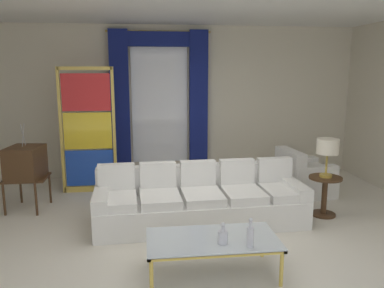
{
  "coord_description": "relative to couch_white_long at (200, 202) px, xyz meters",
  "views": [
    {
      "loc": [
        -0.67,
        -4.76,
        2.16
      ],
      "look_at": [
        0.03,
        0.9,
        1.05
      ],
      "focal_mm": 36.19,
      "sensor_mm": 36.0,
      "label": 1
    }
  ],
  "objects": [
    {
      "name": "stained_glass_divider",
      "position": [
        -1.74,
        1.64,
        0.75
      ],
      "size": [
        0.95,
        0.05,
        2.2
      ],
      "color": "gold",
      "rests_on": "ground"
    },
    {
      "name": "wall_rear",
      "position": [
        -0.08,
        2.63,
        1.19
      ],
      "size": [
        8.0,
        0.12,
        3.0
      ],
      "primitive_type": "cube",
      "color": "beige",
      "rests_on": "ground"
    },
    {
      "name": "ceiling_slab",
      "position": [
        -0.08,
        0.37,
        2.71
      ],
      "size": [
        8.0,
        7.6,
        0.04
      ],
      "primitive_type": "cube",
      "color": "white"
    },
    {
      "name": "peacock_figurine",
      "position": [
        -1.26,
        1.27,
        -0.09
      ],
      "size": [
        0.44,
        0.6,
        0.5
      ],
      "color": "beige",
      "rests_on": "ground"
    },
    {
      "name": "table_lamp_brass",
      "position": [
        1.88,
        0.03,
        0.72
      ],
      "size": [
        0.32,
        0.32,
        0.57
      ],
      "color": "#B29338",
      "rests_on": "round_side_table"
    },
    {
      "name": "couch_white_long",
      "position": [
        0.0,
        0.0,
        0.0
      ],
      "size": [
        2.95,
        1.04,
        0.86
      ],
      "color": "white",
      "rests_on": "ground"
    },
    {
      "name": "ground_plane",
      "position": [
        -0.08,
        -0.43,
        -0.31
      ],
      "size": [
        16.0,
        16.0,
        0.0
      ],
      "primitive_type": "plane",
      "color": "silver"
    },
    {
      "name": "coffee_table",
      "position": [
        -0.07,
        -1.44,
        0.07
      ],
      "size": [
        1.38,
        0.71,
        0.41
      ],
      "color": "silver",
      "rests_on": "ground"
    },
    {
      "name": "bottle_blue_decanter",
      "position": [
        0.01,
        -1.58,
        0.18
      ],
      "size": [
        0.1,
        0.1,
        0.23
      ],
      "color": "silver",
      "rests_on": "coffee_table"
    },
    {
      "name": "round_side_table",
      "position": [
        1.88,
        0.03,
        0.05
      ],
      "size": [
        0.48,
        0.48,
        0.59
      ],
      "color": "#472D19",
      "rests_on": "ground"
    },
    {
      "name": "curtained_window",
      "position": [
        -0.45,
        2.47,
        1.43
      ],
      "size": [
        2.0,
        0.17,
        2.7
      ],
      "color": "white",
      "rests_on": "ground"
    },
    {
      "name": "armchair_white",
      "position": [
        1.95,
        1.03,
        -0.02
      ],
      "size": [
        0.9,
        0.89,
        0.8
      ],
      "color": "white",
      "rests_on": "ground"
    },
    {
      "name": "bottle_crystal_tall",
      "position": [
        0.26,
        -1.68,
        0.22
      ],
      "size": [
        0.07,
        0.07,
        0.3
      ],
      "color": "silver",
      "rests_on": "coffee_table"
    },
    {
      "name": "vintage_tv",
      "position": [
        -2.59,
        0.85,
        0.42
      ],
      "size": [
        0.62,
        0.65,
        1.35
      ],
      "color": "#472D19",
      "rests_on": "ground"
    }
  ]
}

